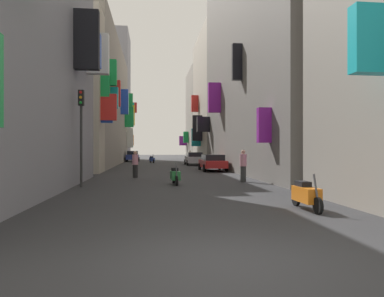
% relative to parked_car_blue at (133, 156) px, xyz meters
% --- Properties ---
extents(ground_plane, '(140.00, 140.00, 0.00)m').
position_rel_parked_car_blue_xyz_m(ground_plane, '(3.93, -16.61, -0.79)').
color(ground_plane, '#2D2D30').
extents(building_left_mid_b, '(7.17, 3.28, 12.51)m').
position_rel_parked_car_blue_xyz_m(building_left_mid_b, '(-4.00, -24.25, 5.47)').
color(building_left_mid_b, '#BCB29E').
rests_on(building_left_mid_b, ground).
extents(building_left_mid_c, '(7.23, 27.65, 14.57)m').
position_rel_parked_car_blue_xyz_m(building_left_mid_c, '(-4.05, -8.77, 6.49)').
color(building_left_mid_c, gray).
rests_on(building_left_mid_c, ground).
extents(building_left_far, '(7.33, 8.34, 21.24)m').
position_rel_parked_car_blue_xyz_m(building_left_far, '(-4.05, 9.21, 9.81)').
color(building_left_far, gray).
rests_on(building_left_far, ground).
extents(building_right_mid_b, '(7.38, 24.61, 20.51)m').
position_rel_parked_car_blue_xyz_m(building_right_mid_b, '(11.93, -24.58, 9.46)').
color(building_right_mid_b, slate).
rests_on(building_right_mid_b, ground).
extents(building_right_mid_c, '(7.20, 13.69, 16.88)m').
position_rel_parked_car_blue_xyz_m(building_right_mid_c, '(11.93, -5.43, 7.64)').
color(building_right_mid_c, '#B2A899').
rests_on(building_right_mid_c, ground).
extents(building_right_far, '(7.31, 11.97, 14.92)m').
position_rel_parked_car_blue_xyz_m(building_right_far, '(11.93, 7.41, 6.66)').
color(building_right_far, gray).
rests_on(building_right_far, ground).
extents(parked_car_blue, '(1.86, 4.26, 1.51)m').
position_rel_parked_car_blue_xyz_m(parked_car_blue, '(0.00, 0.00, 0.00)').
color(parked_car_blue, navy).
rests_on(parked_car_blue, ground).
extents(parked_car_red, '(1.95, 4.39, 1.36)m').
position_rel_parked_car_blue_xyz_m(parked_car_red, '(7.76, -22.95, -0.06)').
color(parked_car_red, '#B21E1E').
rests_on(parked_car_red, ground).
extents(parked_car_silver, '(1.96, 4.10, 1.43)m').
position_rel_parked_car_blue_xyz_m(parked_car_silver, '(7.49, -12.22, -0.03)').
color(parked_car_silver, '#B7B7BC').
rests_on(parked_car_silver, ground).
extents(scooter_orange, '(0.46, 2.00, 1.13)m').
position_rel_parked_car_blue_xyz_m(scooter_orange, '(7.38, -42.03, -0.33)').
color(scooter_orange, orange).
rests_on(scooter_orange, ground).
extents(scooter_blue, '(0.72, 1.93, 1.13)m').
position_rel_parked_car_blue_xyz_m(scooter_blue, '(2.76, -6.09, -0.33)').
color(scooter_blue, '#2D4CAD').
rests_on(scooter_blue, ground).
extents(scooter_green, '(0.49, 1.82, 1.13)m').
position_rel_parked_car_blue_xyz_m(scooter_green, '(3.93, -33.84, -0.33)').
color(scooter_green, '#287F3D').
rests_on(scooter_green, ground).
extents(pedestrian_crossing, '(0.43, 0.43, 1.57)m').
position_rel_parked_car_blue_xyz_m(pedestrian_crossing, '(7.75, -5.33, -0.01)').
color(pedestrian_crossing, black).
rests_on(pedestrian_crossing, ground).
extents(pedestrian_near_left, '(0.45, 0.45, 1.71)m').
position_rel_parked_car_blue_xyz_m(pedestrian_near_left, '(1.68, -29.35, 0.07)').
color(pedestrian_near_left, black).
rests_on(pedestrian_near_left, ground).
extents(pedestrian_near_right, '(0.51, 0.51, 1.78)m').
position_rel_parked_car_blue_xyz_m(pedestrian_near_right, '(7.82, -32.79, 0.11)').
color(pedestrian_near_right, '#363636').
rests_on(pedestrian_near_right, ground).
extents(traffic_light_near_corner, '(0.26, 0.34, 4.68)m').
position_rel_parked_car_blue_xyz_m(traffic_light_near_corner, '(-0.66, -34.67, 2.37)').
color(traffic_light_near_corner, '#2D2D2D').
rests_on(traffic_light_near_corner, ground).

